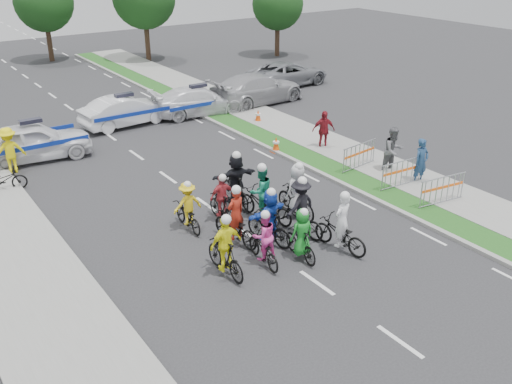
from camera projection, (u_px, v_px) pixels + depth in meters
ground at (317, 283)px, 15.62m from camera, size 90.00×90.00×0.00m
curb_right at (334, 180)px, 21.98m from camera, size 0.20×60.00×0.12m
grass_strip at (347, 176)px, 22.34m from camera, size 1.20×60.00×0.11m
sidewalk_right at (380, 166)px, 23.27m from camera, size 2.40×60.00×0.13m
sidewalk_left at (24, 273)px, 15.96m from camera, size 3.00×60.00×0.13m
rider_0 at (340, 231)px, 16.99m from camera, size 0.98×2.02×1.97m
rider_1 at (301, 239)px, 16.53m from camera, size 0.74×1.63×1.67m
rider_2 at (263, 244)px, 16.28m from camera, size 0.80×1.77×1.74m
rider_3 at (226, 252)px, 15.71m from camera, size 0.96×1.82×1.91m
rider_4 at (300, 212)px, 17.85m from camera, size 1.20×2.05×2.00m
rider_5 at (269, 220)px, 17.30m from camera, size 1.57×1.86×1.89m
rider_6 at (235, 224)px, 17.38m from camera, size 0.94×2.01×1.97m
rider_7 at (296, 196)px, 18.96m from camera, size 0.84×1.90×1.99m
rider_8 at (260, 199)px, 18.76m from camera, size 0.90×2.05×2.05m
rider_9 at (222, 203)px, 18.71m from camera, size 0.88×1.65×1.72m
rider_10 at (188, 210)px, 18.20m from camera, size 0.97×1.70×1.71m
rider_11 at (236, 183)px, 19.69m from camera, size 1.68×2.01×2.06m
police_car_0 at (34, 141)px, 23.80m from camera, size 4.90×2.45×1.60m
police_car_1 at (126, 111)px, 28.08m from camera, size 4.59×1.97×1.47m
police_car_2 at (199, 101)px, 29.80m from camera, size 5.29×2.82×1.46m
civilian_sedan at (257, 89)px, 31.66m from camera, size 5.93×2.85×1.67m
civilian_suv at (288, 73)px, 35.50m from camera, size 5.45×2.68×1.49m
spectator_0 at (421, 162)px, 21.44m from camera, size 0.67×0.45×1.79m
spectator_1 at (393, 151)px, 22.38m from camera, size 0.99×0.81×1.89m
spectator_2 at (323, 130)px, 24.91m from camera, size 1.11×0.78×1.75m
marshal_hiviz at (9, 150)px, 22.45m from camera, size 1.22×0.72×1.87m
barrier_0 at (442, 191)px, 19.79m from camera, size 2.05×0.77×1.12m
barrier_1 at (402, 174)px, 21.17m from camera, size 2.03×0.62×1.12m
barrier_2 at (359, 157)px, 22.84m from camera, size 2.05×0.75×1.12m
cone_0 at (276, 145)px, 24.79m from camera, size 0.40×0.40×0.70m
cone_1 at (258, 116)px, 28.61m from camera, size 0.40×0.40×0.70m
parked_bike at (3, 180)px, 20.99m from camera, size 1.74×0.87×0.87m
tree_2 at (278, 4)px, 42.80m from camera, size 3.85×3.85×5.77m
tree_4 at (44, 2)px, 40.85m from camera, size 4.20×4.20×6.30m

